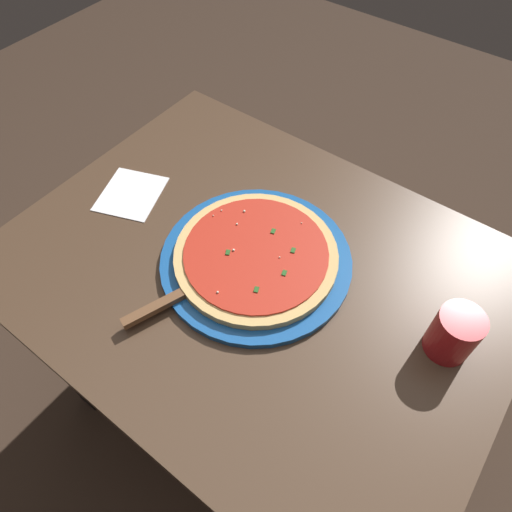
{
  "coord_description": "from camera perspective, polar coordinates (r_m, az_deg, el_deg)",
  "views": [
    {
      "loc": [
        0.32,
        -0.42,
        1.47
      ],
      "look_at": [
        -0.01,
        0.01,
        0.76
      ],
      "focal_mm": 32.45,
      "sensor_mm": 36.0,
      "label": 1
    }
  ],
  "objects": [
    {
      "name": "serving_plate",
      "position": [
        0.91,
        -0.0,
        -0.48
      ],
      "size": [
        0.38,
        0.38,
        0.01
      ],
      "primitive_type": "cylinder",
      "color": "#195199",
      "rests_on": "restaurant_table"
    },
    {
      "name": "pizza_server",
      "position": [
        0.86,
        -9.79,
        -5.04
      ],
      "size": [
        0.12,
        0.22,
        0.01
      ],
      "color": "silver",
      "rests_on": "serving_plate"
    },
    {
      "name": "ground_plane",
      "position": [
        1.57,
        -0.01,
        -17.2
      ],
      "size": [
        5.0,
        5.0,
        0.0
      ],
      "primitive_type": "plane",
      "color": "#38281E"
    },
    {
      "name": "restaurant_table",
      "position": [
        1.03,
        -0.01,
        -6.08
      ],
      "size": [
        0.98,
        0.75,
        0.74
      ],
      "color": "black",
      "rests_on": "ground_plane"
    },
    {
      "name": "pizza",
      "position": [
        0.89,
        -0.0,
        0.16
      ],
      "size": [
        0.32,
        0.32,
        0.02
      ],
      "color": "#DBB26B",
      "rests_on": "serving_plate"
    },
    {
      "name": "napkin_folded_right",
      "position": [
        1.07,
        -15.15,
        7.41
      ],
      "size": [
        0.17,
        0.18,
        0.0
      ],
      "primitive_type": "cube",
      "rotation": [
        0.0,
        0.0,
        0.36
      ],
      "color": "white",
      "rests_on": "restaurant_table"
    },
    {
      "name": "cup_tall_drink",
      "position": [
        0.84,
        23.21,
        -8.78
      ],
      "size": [
        0.08,
        0.08,
        0.1
      ],
      "primitive_type": "cylinder",
      "color": "#B2191E",
      "rests_on": "restaurant_table"
    }
  ]
}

